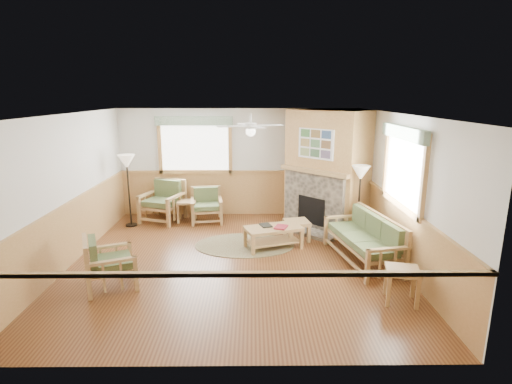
{
  "coord_description": "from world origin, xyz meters",
  "views": [
    {
      "loc": [
        0.33,
        -6.97,
        3.04
      ],
      "look_at": [
        0.4,
        0.7,
        1.15
      ],
      "focal_mm": 28.0,
      "sensor_mm": 36.0,
      "label": 1
    }
  ],
  "objects_px": {
    "sofa": "(362,238)",
    "armchair_back_right": "(206,205)",
    "end_table_chairs": "(187,211)",
    "end_table_sofa": "(401,285)",
    "floor_lamp_right": "(359,204)",
    "armchair_left": "(110,262)",
    "footstool": "(297,230)",
    "floor_lamp_left": "(129,191)",
    "armchair_back_left": "(162,201)",
    "coffee_table": "(273,237)"
  },
  "relations": [
    {
      "from": "floor_lamp_left",
      "to": "floor_lamp_right",
      "type": "bearing_deg",
      "value": -11.55
    },
    {
      "from": "footstool",
      "to": "floor_lamp_left",
      "type": "xyz_separation_m",
      "value": [
        -3.82,
        1.0,
        0.64
      ]
    },
    {
      "from": "armchair_back_left",
      "to": "floor_lamp_right",
      "type": "xyz_separation_m",
      "value": [
        4.42,
        -1.42,
        0.32
      ]
    },
    {
      "from": "end_table_chairs",
      "to": "footstool",
      "type": "distance_m",
      "value": 2.88
    },
    {
      "from": "coffee_table",
      "to": "floor_lamp_right",
      "type": "xyz_separation_m",
      "value": [
        1.8,
        0.4,
        0.59
      ]
    },
    {
      "from": "floor_lamp_right",
      "to": "end_table_sofa",
      "type": "bearing_deg",
      "value": -90.0
    },
    {
      "from": "end_table_sofa",
      "to": "sofa",
      "type": "bearing_deg",
      "value": 96.69
    },
    {
      "from": "armchair_back_right",
      "to": "coffee_table",
      "type": "relative_size",
      "value": 0.74
    },
    {
      "from": "footstool",
      "to": "floor_lamp_left",
      "type": "height_order",
      "value": "floor_lamp_left"
    },
    {
      "from": "sofa",
      "to": "end_table_sofa",
      "type": "xyz_separation_m",
      "value": [
        0.18,
        -1.54,
        -0.17
      ]
    },
    {
      "from": "coffee_table",
      "to": "sofa",
      "type": "bearing_deg",
      "value": -40.9
    },
    {
      "from": "sofa",
      "to": "armchair_back_right",
      "type": "xyz_separation_m",
      "value": [
        -3.16,
        2.37,
        -0.02
      ]
    },
    {
      "from": "armchair_back_left",
      "to": "coffee_table",
      "type": "xyz_separation_m",
      "value": [
        2.62,
        -1.82,
        -0.27
      ]
    },
    {
      "from": "coffee_table",
      "to": "footstool",
      "type": "height_order",
      "value": "coffee_table"
    },
    {
      "from": "armchair_back_right",
      "to": "end_table_sofa",
      "type": "bearing_deg",
      "value": -57.63
    },
    {
      "from": "end_table_chairs",
      "to": "floor_lamp_right",
      "type": "relative_size",
      "value": 0.32
    },
    {
      "from": "footstool",
      "to": "floor_lamp_left",
      "type": "bearing_deg",
      "value": 165.3
    },
    {
      "from": "armchair_back_left",
      "to": "floor_lamp_right",
      "type": "height_order",
      "value": "floor_lamp_right"
    },
    {
      "from": "armchair_back_left",
      "to": "end_table_chairs",
      "type": "bearing_deg",
      "value": 16.11
    },
    {
      "from": "armchair_back_left",
      "to": "armchair_back_right",
      "type": "distance_m",
      "value": 1.09
    },
    {
      "from": "armchair_left",
      "to": "footstool",
      "type": "relative_size",
      "value": 1.7
    },
    {
      "from": "armchair_back_right",
      "to": "end_table_sofa",
      "type": "distance_m",
      "value": 5.14
    },
    {
      "from": "sofa",
      "to": "armchair_left",
      "type": "height_order",
      "value": "sofa"
    },
    {
      "from": "armchair_back_left",
      "to": "footstool",
      "type": "relative_size",
      "value": 1.99
    },
    {
      "from": "armchair_back_left",
      "to": "floor_lamp_left",
      "type": "height_order",
      "value": "floor_lamp_left"
    },
    {
      "from": "floor_lamp_right",
      "to": "floor_lamp_left",
      "type": "bearing_deg",
      "value": 168.45
    },
    {
      "from": "floor_lamp_left",
      "to": "armchair_back_right",
      "type": "bearing_deg",
      "value": 9.15
    },
    {
      "from": "armchair_back_left",
      "to": "end_table_chairs",
      "type": "height_order",
      "value": "armchair_back_left"
    },
    {
      "from": "armchair_back_left",
      "to": "floor_lamp_right",
      "type": "bearing_deg",
      "value": 2.04
    },
    {
      "from": "armchair_back_left",
      "to": "footstool",
      "type": "distance_m",
      "value": 3.44
    },
    {
      "from": "armchair_back_right",
      "to": "footstool",
      "type": "distance_m",
      "value": 2.43
    },
    {
      "from": "armchair_back_right",
      "to": "floor_lamp_left",
      "type": "distance_m",
      "value": 1.84
    },
    {
      "from": "armchair_back_left",
      "to": "coffee_table",
      "type": "distance_m",
      "value": 3.2
    },
    {
      "from": "armchair_left",
      "to": "end_table_sofa",
      "type": "distance_m",
      "value": 4.54
    },
    {
      "from": "armchair_left",
      "to": "footstool",
      "type": "height_order",
      "value": "armchair_left"
    },
    {
      "from": "armchair_back_left",
      "to": "end_table_chairs",
      "type": "distance_m",
      "value": 0.64
    },
    {
      "from": "sofa",
      "to": "armchair_left",
      "type": "bearing_deg",
      "value": -88.42
    },
    {
      "from": "armchair_back_right",
      "to": "floor_lamp_right",
      "type": "distance_m",
      "value": 3.61
    },
    {
      "from": "sofa",
      "to": "armchair_back_right",
      "type": "bearing_deg",
      "value": -138.22
    },
    {
      "from": "end_table_chairs",
      "to": "floor_lamp_right",
      "type": "distance_m",
      "value": 4.11
    },
    {
      "from": "footstool",
      "to": "floor_lamp_right",
      "type": "height_order",
      "value": "floor_lamp_right"
    },
    {
      "from": "armchair_back_left",
      "to": "end_table_sofa",
      "type": "xyz_separation_m",
      "value": [
        4.42,
        -4.0,
        -0.23
      ]
    },
    {
      "from": "sofa",
      "to": "armchair_back_left",
      "type": "bearing_deg",
      "value": -131.45
    },
    {
      "from": "armchair_back_left",
      "to": "floor_lamp_left",
      "type": "bearing_deg",
      "value": -131.27
    },
    {
      "from": "coffee_table",
      "to": "armchair_left",
      "type": "bearing_deg",
      "value": -168.22
    },
    {
      "from": "armchair_left",
      "to": "armchair_back_right",
      "type": "bearing_deg",
      "value": -42.61
    },
    {
      "from": "armchair_back_right",
      "to": "end_table_chairs",
      "type": "bearing_deg",
      "value": 165.75
    },
    {
      "from": "armchair_back_left",
      "to": "armchair_back_right",
      "type": "height_order",
      "value": "armchair_back_left"
    },
    {
      "from": "floor_lamp_left",
      "to": "armchair_back_left",
      "type": "bearing_deg",
      "value": 28.94
    },
    {
      "from": "sofa",
      "to": "footstool",
      "type": "height_order",
      "value": "sofa"
    }
  ]
}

